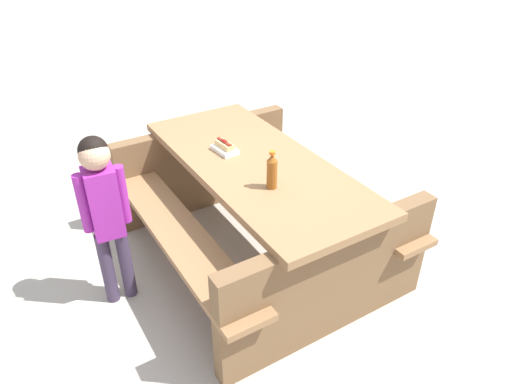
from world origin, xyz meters
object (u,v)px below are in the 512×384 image
Objects in this scene: picnic_table at (256,202)px; child_in_coat at (104,203)px; soda_bottle at (272,171)px; hotdog_tray at (225,147)px.

picnic_table is 0.97m from child_in_coat.
child_in_coat reaches higher than soda_bottle.
child_in_coat is (-0.20, 0.91, 0.26)m from picnic_table.
picnic_table is at bearing 3.08° from soda_bottle.
hotdog_tray is 0.19× the size of child_in_coat.
soda_bottle is at bearing -97.36° from child_in_coat.
hotdog_tray is at bearing 20.42° from soda_bottle.
child_in_coat is at bearing 82.64° from soda_bottle.
soda_bottle reaches higher than hotdog_tray.
picnic_table is 0.41m from hotdog_tray.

